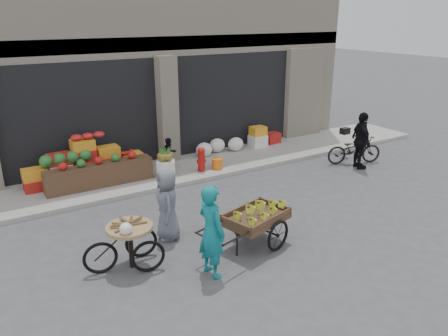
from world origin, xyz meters
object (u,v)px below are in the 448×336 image
bicycle (354,149)px  cyclist (361,141)px  vendor_grey (167,205)px  pineapple_bin (166,169)px  seated_person (169,154)px  orange_bucket (217,163)px  fire_hydrant (201,158)px  banana_cart (254,216)px  vendor_woman (211,231)px  tricycle_cart (130,239)px

bicycle → cyclist: size_ratio=1.00×
vendor_grey → cyclist: 6.81m
pineapple_bin → seated_person: seated_person is taller
orange_bucket → cyclist: (3.83, -1.92, 0.59)m
fire_hydrant → cyclist: 4.77m
seated_person → pineapple_bin: bearing=-133.7°
fire_hydrant → banana_cart: 4.31m
vendor_woman → tricycle_cart: vendor_woman is taller
fire_hydrant → orange_bucket: size_ratio=2.22×
fire_hydrant → vendor_woman: size_ratio=0.41×
vendor_woman → vendor_grey: size_ratio=1.14×
banana_cart → tricycle_cart: (-2.37, 0.55, -0.09)m
pineapple_bin → vendor_grey: (-1.31, -3.01, 0.38)m
cyclist → seated_person: bearing=84.3°
seated_person → bicycle: bearing=-33.0°
pineapple_bin → seated_person: (0.40, 0.60, 0.21)m
fire_hydrant → bicycle: bicycle is taller
vendor_grey → bicycle: (6.94, 1.38, -0.30)m
vendor_woman → seated_person: bearing=-24.5°
banana_cart → cyclist: bearing=6.9°
pineapple_bin → vendor_woman: 4.82m
seated_person → cyclist: cyclist is taller
seated_person → vendor_woman: 5.49m
vendor_woman → tricycle_cart: (-1.14, 0.98, -0.29)m
fire_hydrant → vendor_grey: vendor_grey is taller
tricycle_cart → cyclist: 7.97m
bicycle → banana_cart: bearing=136.5°
vendor_woman → vendor_grey: bearing=-4.1°
pineapple_bin → bicycle: bearing=-16.1°
banana_cart → bicycle: same height
seated_person → cyclist: (5.03, -2.62, 0.27)m
fire_hydrant → vendor_grey: 3.82m
cyclist → bicycle: bearing=-4.8°
tricycle_cart → cyclist: (7.79, 1.64, 0.29)m
bicycle → pineapple_bin: bearing=95.7°
seated_person → banana_cart: size_ratio=0.40×
pineapple_bin → seated_person: size_ratio=0.56×
orange_bucket → banana_cart: bearing=-111.2°
pineapple_bin → orange_bucket: size_ratio=1.62×
orange_bucket → cyclist: bearing=-26.6°
seated_person → vendor_grey: (-1.71, -3.61, 0.17)m
pineapple_bin → banana_cart: size_ratio=0.23×
orange_bucket → seated_person: (-1.20, 0.70, 0.31)m
fire_hydrant → tricycle_cart: bearing=-133.8°
orange_bucket → vendor_grey: bearing=-135.0°
tricycle_cart → orange_bucket: bearing=50.6°
seated_person → cyclist: size_ratio=0.54×
banana_cart → tricycle_cart: bearing=151.8°
pineapple_bin → cyclist: bearing=-20.4°
bicycle → tricycle_cart: bearing=126.1°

